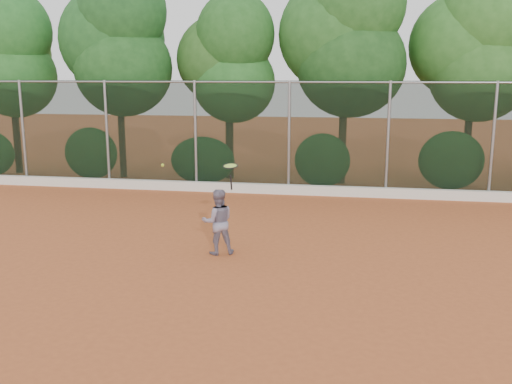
# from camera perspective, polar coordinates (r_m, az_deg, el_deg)

# --- Properties ---
(ground) EXTENTS (80.00, 80.00, 0.00)m
(ground) POSITION_cam_1_polar(r_m,az_deg,el_deg) (11.36, -0.87, -7.20)
(ground) COLOR #B15529
(ground) RESTS_ON ground
(concrete_curb) EXTENTS (24.00, 0.20, 0.30)m
(concrete_curb) POSITION_cam_1_polar(r_m,az_deg,el_deg) (17.85, 3.19, 0.26)
(concrete_curb) COLOR silver
(concrete_curb) RESTS_ON ground
(tennis_player) EXTENTS (0.81, 0.72, 1.37)m
(tennis_player) POSITION_cam_1_polar(r_m,az_deg,el_deg) (11.83, -3.83, -2.99)
(tennis_player) COLOR gray
(tennis_player) RESTS_ON ground
(chainlink_fence) EXTENTS (24.09, 0.09, 3.50)m
(chainlink_fence) POSITION_cam_1_polar(r_m,az_deg,el_deg) (17.77, 3.32, 5.78)
(chainlink_fence) COLOR black
(chainlink_fence) RESTS_ON ground
(foliage_backdrop) EXTENTS (23.70, 3.63, 7.55)m
(foliage_backdrop) POSITION_cam_1_polar(r_m,az_deg,el_deg) (19.72, 2.47, 13.77)
(foliage_backdrop) COLOR #402818
(foliage_backdrop) RESTS_ON ground
(tennis_racket) EXTENTS (0.33, 0.33, 0.55)m
(tennis_racket) POSITION_cam_1_polar(r_m,az_deg,el_deg) (11.45, -2.58, 2.43)
(tennis_racket) COLOR black
(tennis_racket) RESTS_ON ground
(tennis_ball_in_flight) EXTENTS (0.07, 0.07, 0.07)m
(tennis_ball_in_flight) POSITION_cam_1_polar(r_m,az_deg,el_deg) (12.13, -9.33, 2.67)
(tennis_ball_in_flight) COLOR #ADC52C
(tennis_ball_in_flight) RESTS_ON ground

